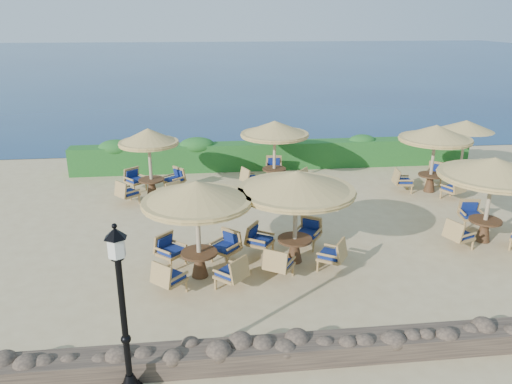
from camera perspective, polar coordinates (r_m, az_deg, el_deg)
name	(u,v)px	position (r m, az deg, el deg)	size (l,w,h in m)	color
ground	(309,232)	(16.11, 6.12, -4.52)	(120.00, 120.00, 0.00)	tan
sea	(217,59)	(84.66, -4.49, 14.92)	(160.00, 160.00, 0.00)	#0B234B
hedge	(275,155)	(22.59, 2.23, 4.23)	(18.00, 0.90, 1.20)	#1A511D
stone_wall	(376,345)	(10.83, 13.56, -16.67)	(15.00, 0.65, 0.44)	brown
lamp_post	(124,322)	(9.13, -14.84, -14.15)	(0.44, 0.44, 3.31)	black
extra_parasol	(466,126)	(22.94, 22.90, 6.99)	(2.30, 2.30, 2.41)	tan
cafe_set_0	(197,212)	(12.72, -6.72, -2.28)	(2.83, 2.83, 2.65)	tan
cafe_set_1	(296,197)	(13.43, 4.59, -0.61)	(3.22, 3.22, 2.65)	tan
cafe_set_2	(492,179)	(16.21, 25.38, 1.30)	(3.17, 3.17, 2.65)	tan
cafe_set_3	(150,155)	(19.00, -12.07, 4.13)	(2.58, 2.58, 2.65)	tan
cafe_set_4	(275,140)	(19.90, 2.14, 5.99)	(2.79, 2.80, 2.65)	tan
cafe_set_5	(435,144)	(20.28, 19.73, 5.14)	(2.81, 2.80, 2.65)	tan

